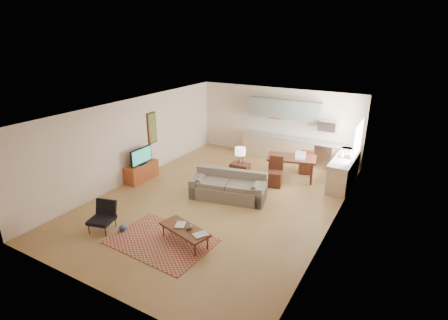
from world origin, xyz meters
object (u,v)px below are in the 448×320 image
Objects in this scene: sofa at (228,186)px; console_table at (240,173)px; tv_credenza at (142,172)px; coffee_table at (185,236)px; armchair at (101,217)px; dining_table at (291,168)px.

console_table is at bearing 87.46° from sofa.
coffee_table is at bearing -34.08° from tv_credenza.
tv_credenza is 3.29m from console_table.
armchair is (-1.86, -3.14, -0.03)m from sofa.
console_table reaches higher than tv_credenza.
coffee_table is 2.20m from armchair.
tv_credenza is at bearing -165.21° from dining_table.
console_table is (-0.20, 1.13, -0.05)m from sofa.
sofa is 2.56m from dining_table.
tv_credenza is at bearing -160.51° from console_table.
coffee_table is 4.94m from dining_table.
sofa is 3.29× the size of console_table.
coffee_table is at bearing -87.82° from console_table.
armchair is at bearing -134.28° from dining_table.
tv_credenza is at bearing 160.62° from coffee_table.
sofa is 2.59m from coffee_table.
dining_table is (1.13, 2.29, -0.00)m from sofa.
dining_table is at bearing 36.57° from console_table.
dining_table is at bearing 46.12° from armchair.
coffee_table is at bearing -115.62° from dining_table.
coffee_table is 0.85× the size of dining_table.
dining_table reaches higher than tv_credenza.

